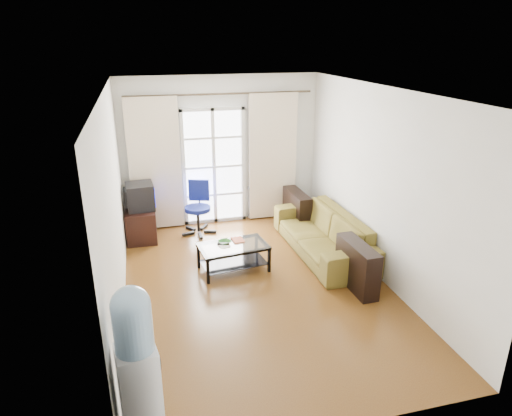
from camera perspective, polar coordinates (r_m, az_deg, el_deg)
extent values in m
plane|color=brown|center=(6.54, 0.10, -9.75)|extent=(5.20, 5.20, 0.00)
plane|color=white|center=(5.67, 0.11, 14.50)|extent=(5.20, 5.20, 0.00)
cube|color=white|center=(8.41, -4.39, 7.12)|extent=(3.60, 0.02, 2.70)
cube|color=white|center=(3.74, 10.37, -11.25)|extent=(3.60, 0.02, 2.70)
cube|color=white|center=(5.81, -17.35, -0.02)|extent=(0.02, 5.20, 2.70)
cube|color=white|center=(6.63, 15.35, 2.72)|extent=(0.02, 5.20, 2.70)
cube|color=white|center=(8.42, -5.30, 5.17)|extent=(1.01, 0.02, 2.04)
cube|color=white|center=(8.40, -5.28, 5.14)|extent=(1.16, 0.06, 2.15)
cylinder|color=#4C3F2D|center=(8.14, -4.46, 14.03)|extent=(3.30, 0.04, 0.04)
cube|color=#F2E1C3|center=(8.21, -12.50, 5.28)|extent=(0.90, 0.07, 2.35)
cube|color=#F2E1C3|center=(8.55, 2.10, 6.35)|extent=(0.90, 0.07, 2.35)
cube|color=gray|center=(8.78, 1.05, 0.81)|extent=(0.64, 0.12, 0.64)
imported|color=brown|center=(7.44, 8.33, -3.15)|extent=(2.35, 1.05, 0.67)
cube|color=silver|center=(6.79, -2.87, -4.72)|extent=(1.07, 0.70, 0.01)
cube|color=black|center=(6.91, -2.82, -6.80)|extent=(1.00, 0.63, 0.01)
cube|color=black|center=(6.54, -6.04, -7.85)|extent=(0.04, 0.04, 0.40)
cube|color=black|center=(6.82, 1.66, -6.48)|extent=(0.04, 0.04, 0.40)
cube|color=black|center=(6.98, -7.22, -5.96)|extent=(0.04, 0.04, 0.40)
cube|color=black|center=(7.24, 0.04, -4.76)|extent=(0.04, 0.04, 0.40)
imported|color=green|center=(6.84, -3.95, -4.29)|extent=(0.30, 0.30, 0.05)
imported|color=maroon|center=(6.91, -2.95, -4.12)|extent=(0.21, 0.26, 0.02)
cube|color=black|center=(6.82, -4.12, -4.47)|extent=(0.19, 0.10, 0.02)
cube|color=black|center=(8.14, -14.13, -1.90)|extent=(0.52, 0.76, 0.55)
cube|color=black|center=(7.98, -14.29, 1.44)|extent=(0.47, 0.51, 0.44)
cube|color=#0C19E5|center=(7.99, -12.68, 1.61)|extent=(0.04, 0.39, 0.33)
cube|color=black|center=(7.97, -15.66, 1.28)|extent=(0.16, 0.34, 0.29)
cylinder|color=black|center=(8.18, -7.23, -1.57)|extent=(0.05, 0.05, 0.47)
cylinder|color=navy|center=(8.10, -7.30, -0.09)|extent=(0.45, 0.45, 0.07)
cube|color=navy|center=(8.20, -7.15, 2.23)|extent=(0.37, 0.16, 0.39)
cube|color=white|center=(4.19, -14.19, -22.16)|extent=(0.36, 0.36, 1.00)
cylinder|color=#91B9E0|center=(3.76, -15.14, -14.24)|extent=(0.31, 0.31, 0.40)
sphere|color=#91B9E0|center=(3.65, -15.44, -11.64)|extent=(0.31, 0.31, 0.31)
cube|color=black|center=(3.98, -12.29, -18.10)|extent=(0.06, 0.13, 0.11)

